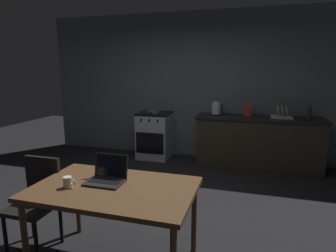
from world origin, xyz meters
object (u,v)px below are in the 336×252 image
Objects in this scene: coffee_mug at (68,182)px; frying_pan at (153,111)px; laptop at (107,177)px; dining_table at (114,194)px; electric_kettle at (216,109)px; stove_oven at (155,135)px; cereal_box at (248,109)px; dish_rack at (282,115)px; chair at (37,197)px; bottle at (309,112)px.

frying_pan is at bearing 96.55° from coffee_mug.
frying_pan is (-0.62, 3.00, 0.13)m from laptop.
electric_kettle is (0.48, 3.11, 0.34)m from dining_table.
stove_oven is at bearing 47.17° from frying_pan.
laptop is at bearing -100.94° from electric_kettle.
coffee_mug is 0.45× the size of cereal_box.
cereal_box is 0.73× the size of dish_rack.
dining_table is 3.31m from cereal_box.
dish_rack is (1.69, 3.02, 0.16)m from laptop.
frying_pan is at bearing -178.42° from cereal_box.
bottle is at bearing 64.93° from chair.
laptop is 0.74× the size of frying_pan.
cereal_box reaches higher than coffee_mug.
coffee_mug is (-0.36, -0.12, 0.12)m from dining_table.
stove_oven is at bearing 105.72° from chair.
chair is 2.74× the size of laptop.
dish_rack is at bearing 173.13° from bottle.
dining_table is at bearing -123.25° from bottle.
dining_table is (0.70, -3.10, 0.22)m from stove_oven.
dining_table is at bearing -108.16° from cereal_box.
stove_oven is 2.07× the size of frying_pan.
laptop is at bearing -78.89° from stove_oven.
stove_oven is at bearing 178.99° from bottle.
chair is at bearing -92.82° from stove_oven.
chair is 3.93m from dish_rack.
cereal_box is (1.38, 3.25, 0.23)m from coffee_mug.
stove_oven is 0.66× the size of dining_table.
dining_table is 3.14× the size of frying_pan.
bottle is (2.00, 3.06, 0.35)m from dining_table.
dish_rack is at bearing 62.91° from dining_table.
laptop is at bearing 38.97° from coffee_mug.
laptop is at bearing -78.36° from frying_pan.
stove_oven is 0.47m from frying_pan.
frying_pan reaches higher than coffee_mug.
chair is 7.89× the size of coffee_mug.
electric_kettle is 1.11m from dish_rack.
bottle is 1.08× the size of cereal_box.
coffee_mug is 0.33× the size of dish_rack.
chair is at bearing -113.56° from electric_kettle.
frying_pan is at bearing -179.30° from dish_rack.
electric_kettle is 1.21m from frying_pan.
chair is 2.02× the size of frying_pan.
cereal_box is at bearing 0.75° from stove_oven.
laptop is 1.28× the size of cereal_box.
stove_oven is 3.19m from dining_table.
electric_kettle reaches higher than dining_table.
dining_table is 3.50m from dish_rack.
chair is 2.58× the size of dish_rack.
laptop is 3.06m from frying_pan.
coffee_mug is at bearing -1.71° from chair.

